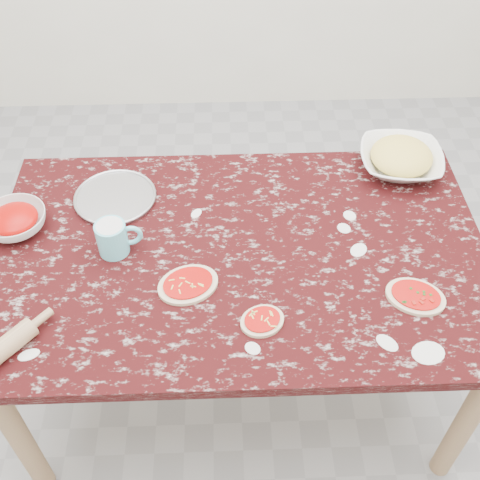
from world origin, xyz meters
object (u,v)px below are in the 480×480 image
(worktable, at_px, (240,267))
(sauce_bowl, at_px, (15,222))
(cheese_bowl, at_px, (400,161))
(pizza_tray, at_px, (115,198))
(flour_mug, at_px, (113,238))

(worktable, distance_m, sauce_bowl, 0.76)
(worktable, height_order, cheese_bowl, cheese_bowl)
(pizza_tray, distance_m, cheese_bowl, 1.04)
(cheese_bowl, height_order, flour_mug, flour_mug)
(pizza_tray, bearing_deg, cheese_bowl, 7.21)
(pizza_tray, height_order, flour_mug, flour_mug)
(worktable, distance_m, cheese_bowl, 0.73)
(worktable, distance_m, pizza_tray, 0.51)
(pizza_tray, height_order, sauce_bowl, sauce_bowl)
(pizza_tray, relative_size, sauce_bowl, 1.33)
(cheese_bowl, bearing_deg, worktable, -146.91)
(pizza_tray, bearing_deg, flour_mug, -83.11)
(worktable, relative_size, pizza_tray, 5.71)
(worktable, relative_size, cheese_bowl, 5.34)
(sauce_bowl, bearing_deg, cheese_bowl, 11.20)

